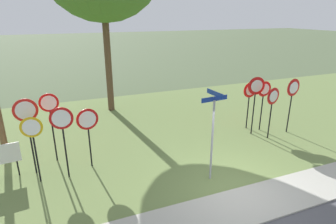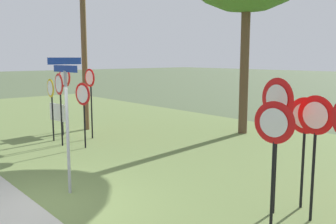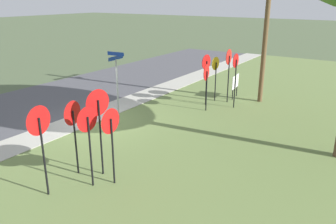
{
  "view_description": "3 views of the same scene",
  "coord_description": "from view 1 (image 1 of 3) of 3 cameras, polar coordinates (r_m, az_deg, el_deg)",
  "views": [
    {
      "loc": [
        -4.9,
        -6.33,
        5.41
      ],
      "look_at": [
        -0.92,
        3.45,
        1.68
      ],
      "focal_mm": 30.01,
      "sensor_mm": 36.0,
      "label": 1
    },
    {
      "loc": [
        7.28,
        -2.82,
        3.15
      ],
      "look_at": [
        -0.48,
        3.91,
        1.63
      ],
      "focal_mm": 39.66,
      "sensor_mm": 36.0,
      "label": 2
    },
    {
      "loc": [
        10.15,
        10.36,
        5.29
      ],
      "look_at": [
        0.3,
        3.89,
        1.31
      ],
      "focal_mm": 36.65,
      "sensor_mm": 36.0,
      "label": 3
    }
  ],
  "objects": [
    {
      "name": "ground_plane",
      "position": [
        9.66,
        13.37,
        -15.17
      ],
      "size": [
        160.0,
        160.0,
        0.0
      ],
      "primitive_type": "plane",
      "color": "#4C5B3D"
    },
    {
      "name": "grass_median",
      "position": [
        14.32,
        -0.42,
        -2.64
      ],
      "size": [
        44.0,
        12.0,
        0.04
      ],
      "primitive_type": "cube",
      "color": "olive",
      "rests_on": "ground_plane"
    },
    {
      "name": "stop_sign_far_center",
      "position": [
        9.91,
        -25.75,
        -4.43
      ],
      "size": [
        0.68,
        0.11,
        2.33
      ],
      "rotation": [
        0.0,
        0.0,
        -0.09
      ],
      "color": "black",
      "rests_on": "grass_median"
    },
    {
      "name": "sidewalk_strip",
      "position": [
        9.14,
        16.38,
        -17.49
      ],
      "size": [
        44.0,
        1.6,
        0.06
      ],
      "primitive_type": "cube",
      "color": "#ADAA9E",
      "rests_on": "ground_plane"
    },
    {
      "name": "yield_sign_near_right",
      "position": [
        13.82,
        18.89,
        3.44
      ],
      "size": [
        0.73,
        0.11,
        2.42
      ],
      "rotation": [
        0.0,
        0.0,
        -0.04
      ],
      "color": "black",
      "rests_on": "grass_median"
    },
    {
      "name": "stop_sign_far_left",
      "position": [
        11.03,
        -22.78,
        -0.24
      ],
      "size": [
        0.68,
        0.09,
        2.68
      ],
      "rotation": [
        0.0,
        0.0,
        0.01
      ],
      "color": "black",
      "rests_on": "grass_median"
    },
    {
      "name": "street_name_post",
      "position": [
        9.17,
        9.08,
        -3.44
      ],
      "size": [
        0.96,
        0.81,
        3.1
      ],
      "rotation": [
        0.0,
        0.0,
        0.08
      ],
      "color": "#9EA0A8",
      "rests_on": "grass_median"
    },
    {
      "name": "stop_sign_near_right",
      "position": [
        10.26,
        -15.94,
        -2.62
      ],
      "size": [
        0.77,
        0.14,
        2.26
      ],
      "rotation": [
        0.0,
        0.0,
        0.15
      ],
      "color": "black",
      "rests_on": "grass_median"
    },
    {
      "name": "notice_board",
      "position": [
        11.03,
        -30.58,
        -7.75
      ],
      "size": [
        1.1,
        0.15,
        1.25
      ],
      "rotation": [
        0.0,
        0.0,
        0.11
      ],
      "color": "black",
      "rests_on": "grass_median"
    },
    {
      "name": "yield_sign_far_left",
      "position": [
        13.87,
        16.28,
        3.43
      ],
      "size": [
        0.74,
        0.1,
        2.32
      ],
      "rotation": [
        0.0,
        0.0,
        -0.0
      ],
      "color": "black",
      "rests_on": "grass_median"
    },
    {
      "name": "yield_sign_near_left",
      "position": [
        13.15,
        17.43,
        3.96
      ],
      "size": [
        0.8,
        0.18,
        2.72
      ],
      "rotation": [
        0.0,
        0.0,
        -0.19
      ],
      "color": "black",
      "rests_on": "grass_median"
    },
    {
      "name": "yield_sign_center",
      "position": [
        13.0,
        20.5,
        2.07
      ],
      "size": [
        0.75,
        0.15,
        2.36
      ],
      "rotation": [
        0.0,
        0.0,
        0.16
      ],
      "color": "black",
      "rests_on": "grass_median"
    },
    {
      "name": "stop_sign_far_right",
      "position": [
        9.73,
        -20.64,
        -2.94
      ],
      "size": [
        0.75,
        0.12,
        2.56
      ],
      "rotation": [
        0.0,
        0.0,
        -0.09
      ],
      "color": "black",
      "rests_on": "grass_median"
    },
    {
      "name": "stop_sign_near_left",
      "position": [
        10.41,
        -26.7,
        -1.43
      ],
      "size": [
        0.79,
        0.11,
        2.76
      ],
      "rotation": [
        0.0,
        0.0,
        0.07
      ],
      "color": "black",
      "rests_on": "grass_median"
    },
    {
      "name": "yield_sign_far_right",
      "position": [
        14.0,
        24.02,
        3.61
      ],
      "size": [
        0.81,
        0.12,
        2.59
      ],
      "rotation": [
        0.0,
        0.0,
        0.1
      ],
      "color": "black",
      "rests_on": "grass_median"
    }
  ]
}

